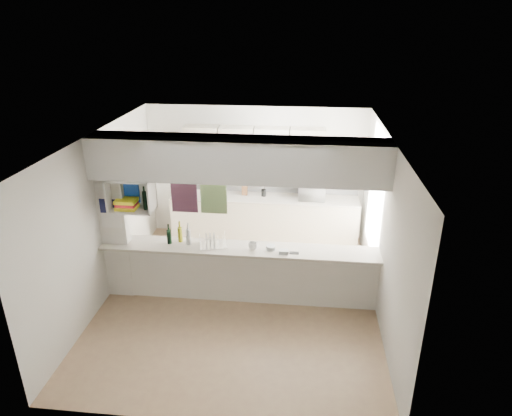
# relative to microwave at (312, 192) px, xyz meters

# --- Properties ---
(floor) EXTENTS (4.80, 4.80, 0.00)m
(floor) POSITION_rel_microwave_xyz_m (-1.11, -2.08, -1.06)
(floor) COLOR #9B765A
(floor) RESTS_ON ground
(ceiling) EXTENTS (4.80, 4.80, 0.00)m
(ceiling) POSITION_rel_microwave_xyz_m (-1.11, -2.08, 1.54)
(ceiling) COLOR white
(ceiling) RESTS_ON wall_back
(wall_back) EXTENTS (4.20, 0.00, 4.20)m
(wall_back) POSITION_rel_microwave_xyz_m (-1.11, 0.32, 0.24)
(wall_back) COLOR silver
(wall_back) RESTS_ON floor
(wall_left) EXTENTS (0.00, 4.80, 4.80)m
(wall_left) POSITION_rel_microwave_xyz_m (-3.21, -2.08, 0.24)
(wall_left) COLOR silver
(wall_left) RESTS_ON floor
(wall_right) EXTENTS (0.00, 4.80, 4.80)m
(wall_right) POSITION_rel_microwave_xyz_m (0.99, -2.08, 0.24)
(wall_right) COLOR silver
(wall_right) RESTS_ON floor
(servery_partition) EXTENTS (4.20, 0.50, 2.60)m
(servery_partition) POSITION_rel_microwave_xyz_m (-1.28, -2.08, 0.60)
(servery_partition) COLOR silver
(servery_partition) RESTS_ON floor
(cubby_shelf) EXTENTS (0.65, 0.35, 0.50)m
(cubby_shelf) POSITION_rel_microwave_xyz_m (-2.67, -2.15, 0.65)
(cubby_shelf) COLOR white
(cubby_shelf) RESTS_ON bulkhead
(kitchen_run) EXTENTS (3.60, 0.63, 2.24)m
(kitchen_run) POSITION_rel_microwave_xyz_m (-0.95, 0.05, -0.23)
(kitchen_run) COLOR beige
(kitchen_run) RESTS_ON floor
(microwave) EXTENTS (0.52, 0.37, 0.28)m
(microwave) POSITION_rel_microwave_xyz_m (0.00, 0.00, 0.00)
(microwave) COLOR white
(microwave) RESTS_ON bench_top
(bowl) EXTENTS (0.24, 0.24, 0.06)m
(bowl) POSITION_rel_microwave_xyz_m (-0.03, 0.03, 0.17)
(bowl) COLOR navy
(bowl) RESTS_ON microwave
(dish_rack) EXTENTS (0.47, 0.40, 0.22)m
(dish_rack) POSITION_rel_microwave_xyz_m (-1.50, -2.06, -0.05)
(dish_rack) COLOR silver
(dish_rack) RESTS_ON breakfast_bar
(cup) EXTENTS (0.17, 0.17, 0.11)m
(cup) POSITION_rel_microwave_xyz_m (-0.89, -2.14, -0.07)
(cup) COLOR white
(cup) RESTS_ON dish_rack
(wine_bottles) EXTENTS (0.37, 0.15, 0.35)m
(wine_bottles) POSITION_rel_microwave_xyz_m (-2.02, -2.04, -0.01)
(wine_bottles) COLOR black
(wine_bottles) RESTS_ON breakfast_bar
(plastic_tubs) EXTENTS (0.49, 0.22, 0.07)m
(plastic_tubs) POSITION_rel_microwave_xyz_m (-0.53, -2.14, -0.11)
(plastic_tubs) COLOR silver
(plastic_tubs) RESTS_ON breakfast_bar
(utensil_jar) EXTENTS (0.09, 0.09, 0.13)m
(utensil_jar) POSITION_rel_microwave_xyz_m (-0.92, 0.07, -0.07)
(utensil_jar) COLOR black
(utensil_jar) RESTS_ON bench_top
(knife_block) EXTENTS (0.12, 0.09, 0.22)m
(knife_block) POSITION_rel_microwave_xyz_m (-1.30, 0.10, -0.03)
(knife_block) COLOR #52321C
(knife_block) RESTS_ON bench_top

